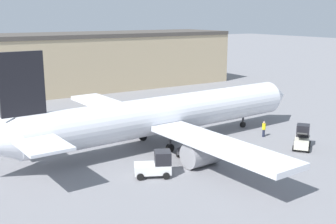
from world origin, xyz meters
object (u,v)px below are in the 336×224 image
airplane (161,116)px  baggage_tug (156,165)px  ground_crew_worker (264,129)px  belt_loader_truck (302,138)px  pushback_tug (193,148)px

airplane → baggage_tug: 9.24m
airplane → ground_crew_worker: (11.68, -3.65, -2.26)m
belt_loader_truck → pushback_tug: bearing=123.3°
belt_loader_truck → pushback_tug: belt_loader_truck is taller
airplane → ground_crew_worker: bearing=-20.9°
baggage_tug → belt_loader_truck: (17.11, -1.47, 0.08)m
ground_crew_worker → belt_loader_truck: bearing=14.4°
ground_crew_worker → baggage_tug: (-16.72, -3.76, 0.03)m
pushback_tug → belt_loader_truck: bearing=-38.7°
pushback_tug → airplane: bearing=78.9°
ground_crew_worker → pushback_tug: pushback_tug is taller
ground_crew_worker → belt_loader_truck: 5.24m
ground_crew_worker → baggage_tug: 17.14m
airplane → pushback_tug: size_ratio=13.24×
ground_crew_worker → baggage_tug: bearing=-67.1°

